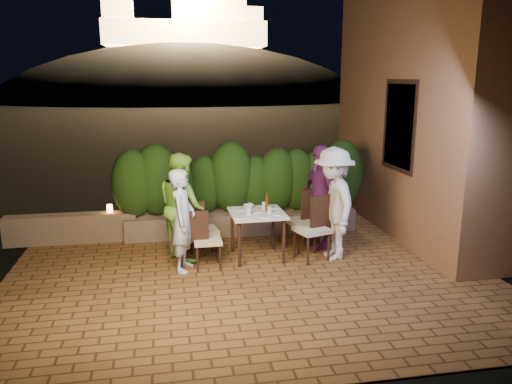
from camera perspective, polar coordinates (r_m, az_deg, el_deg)
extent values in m
plane|color=black|center=(7.12, -0.26, -10.44)|extent=(400.00, 400.00, 0.00)
cube|color=brown|center=(7.60, -0.94, -9.34)|extent=(7.00, 6.00, 0.15)
cube|color=#985F3C|center=(9.68, 19.28, 10.46)|extent=(1.60, 5.00, 5.00)
cube|color=black|center=(8.91, 16.22, 7.27)|extent=(0.08, 1.00, 1.40)
cube|color=black|center=(8.90, 16.16, 7.27)|extent=(0.06, 1.15, 1.55)
cube|color=brown|center=(9.21, -1.59, -3.46)|extent=(4.20, 0.55, 0.40)
cube|color=brown|center=(9.24, -20.33, -3.92)|extent=(2.20, 0.30, 0.50)
ellipsoid|color=black|center=(66.85, -7.79, 7.11)|extent=(52.00, 40.00, 22.00)
cylinder|color=white|center=(7.53, -1.81, -2.85)|extent=(0.24, 0.24, 0.01)
cylinder|color=white|center=(7.95, -1.93, -2.00)|extent=(0.19, 0.19, 0.01)
cylinder|color=white|center=(7.69, 2.64, -2.52)|extent=(0.20, 0.20, 0.01)
cylinder|color=white|center=(8.07, 1.74, -1.75)|extent=(0.23, 0.23, 0.01)
cylinder|color=white|center=(7.83, -0.20, -2.22)|extent=(0.21, 0.21, 0.01)
cylinder|color=white|center=(7.55, 1.17, -2.80)|extent=(0.24, 0.24, 0.01)
cylinder|color=silver|center=(7.64, -0.84, -2.18)|extent=(0.07, 0.07, 0.12)
cylinder|color=silver|center=(7.94, -0.70, -1.65)|extent=(0.06, 0.06, 0.11)
cylinder|color=silver|center=(7.75, 1.57, -2.02)|extent=(0.06, 0.06, 0.11)
cylinder|color=silver|center=(7.97, 0.92, -1.55)|extent=(0.07, 0.07, 0.12)
imported|color=white|center=(8.08, -0.84, -1.62)|extent=(0.18, 0.18, 0.04)
imported|color=silver|center=(7.39, -8.38, -3.24)|extent=(0.50, 0.63, 1.53)
imported|color=#7ECB3F|center=(7.88, -8.47, -1.60)|extent=(0.89, 1.00, 1.69)
imported|color=silver|center=(7.86, 8.82, -1.33)|extent=(0.68, 1.16, 1.77)
imported|color=#712879|center=(8.36, 7.36, -0.55)|extent=(0.65, 1.09, 1.73)
cylinder|color=orange|center=(9.06, -16.38, -1.85)|extent=(0.10, 0.10, 0.14)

